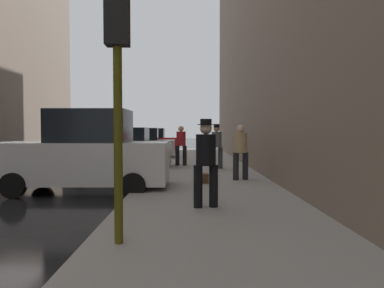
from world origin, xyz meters
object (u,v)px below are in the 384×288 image
object	(u,v)px
parked_white_van	(85,154)
pedestrian_in_red_jacket	(181,143)
duffel_bag	(203,178)
parked_red_hatchback	(149,141)
pedestrian_with_fedora	(206,158)
traffic_light	(118,53)
pedestrian_with_beanie	(217,144)
parked_silver_sedan	(138,145)
fire_hydrant	(158,166)
parked_gray_coupe	(121,150)
pedestrian_in_tan_coat	(241,149)

from	to	relation	value
parked_white_van	pedestrian_in_red_jacket	bearing A→B (deg)	67.29
duffel_bag	parked_red_hatchback	bearing A→B (deg)	101.46
pedestrian_in_red_jacket	duffel_bag	distance (m)	5.39
parked_white_van	pedestrian_with_fedora	bearing A→B (deg)	-40.74
traffic_light	pedestrian_with_beanie	distance (m)	10.07
parked_silver_sedan	duffel_bag	size ratio (longest dim) A/B	9.68
traffic_light	fire_hydrant	bearing A→B (deg)	90.40
parked_gray_coupe	parked_silver_sedan	size ratio (longest dim) A/B	1.00
parked_white_van	traffic_light	xyz separation A→B (m)	(1.85, -5.08, 1.73)
pedestrian_in_red_jacket	duffel_bag	xyz separation A→B (m)	(0.74, -5.27, -0.81)
pedestrian_in_red_jacket	duffel_bag	size ratio (longest dim) A/B	3.89
pedestrian_in_red_jacket	parked_gray_coupe	bearing A→B (deg)	-167.18
fire_hydrant	pedestrian_in_red_jacket	bearing A→B (deg)	79.63
parked_silver_sedan	fire_hydrant	size ratio (longest dim) A/B	6.05
pedestrian_with_beanie	pedestrian_in_tan_coat	size ratio (longest dim) A/B	1.04
pedestrian_with_fedora	traffic_light	bearing A→B (deg)	-119.19
parked_gray_coupe	pedestrian_with_fedora	world-z (taller)	pedestrian_with_fedora
parked_red_hatchback	parked_silver_sedan	bearing A→B (deg)	-90.00
pedestrian_in_tan_coat	pedestrian_in_red_jacket	distance (m)	5.03
parked_white_van	pedestrian_with_fedora	xyz separation A→B (m)	(3.17, -2.73, 0.10)
parked_red_hatchback	pedestrian_in_red_jacket	distance (m)	11.05
pedestrian_with_fedora	pedestrian_in_tan_coat	distance (m)	4.28
parked_white_van	pedestrian_in_red_jacket	world-z (taller)	parked_white_van
parked_gray_coupe	pedestrian_in_red_jacket	size ratio (longest dim) A/B	2.48
pedestrian_in_tan_coat	parked_white_van	bearing A→B (deg)	-163.08
pedestrian_with_fedora	parked_silver_sedan	bearing A→B (deg)	103.06
fire_hydrant	pedestrian_in_tan_coat	bearing A→B (deg)	-16.79
traffic_light	pedestrian_in_tan_coat	distance (m)	7.13
parked_gray_coupe	pedestrian_in_red_jacket	world-z (taller)	pedestrian_in_red_jacket
parked_white_van	traffic_light	distance (m)	5.68
parked_red_hatchback	fire_hydrant	distance (m)	14.71
fire_hydrant	pedestrian_with_beanie	size ratio (longest dim) A/B	0.40
parked_gray_coupe	parked_silver_sedan	bearing A→B (deg)	90.00
parked_white_van	fire_hydrant	size ratio (longest dim) A/B	6.57
pedestrian_with_beanie	duffel_bag	xyz separation A→B (m)	(-0.69, -3.92, -0.85)
parked_red_hatchback	duffel_bag	distance (m)	16.37
traffic_light	pedestrian_with_fedora	bearing A→B (deg)	60.81
parked_red_hatchback	pedestrian_in_tan_coat	bearing A→B (deg)	-73.90
pedestrian_with_fedora	pedestrian_in_tan_coat	bearing A→B (deg)	72.63
pedestrian_in_red_jacket	pedestrian_with_fedora	bearing A→B (deg)	-85.67
duffel_bag	pedestrian_in_red_jacket	bearing A→B (deg)	98.03
pedestrian_with_fedora	pedestrian_in_tan_coat	world-z (taller)	pedestrian_with_fedora
fire_hydrant	pedestrian_with_fedora	world-z (taller)	pedestrian_with_fedora
pedestrian_with_fedora	pedestrian_with_beanie	distance (m)	7.41
pedestrian_in_tan_coat	duffel_bag	world-z (taller)	pedestrian_in_tan_coat
pedestrian_with_fedora	duffel_bag	bearing A→B (deg)	88.61
fire_hydrant	duffel_bag	distance (m)	2.05
pedestrian_with_beanie	pedestrian_in_tan_coat	world-z (taller)	pedestrian_with_beanie
duffel_bag	fire_hydrant	bearing A→B (deg)	135.30
parked_silver_sedan	pedestrian_with_beanie	distance (m)	7.43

